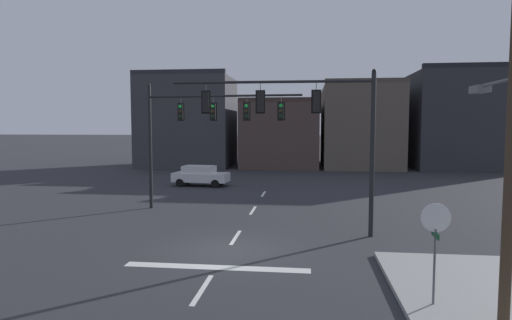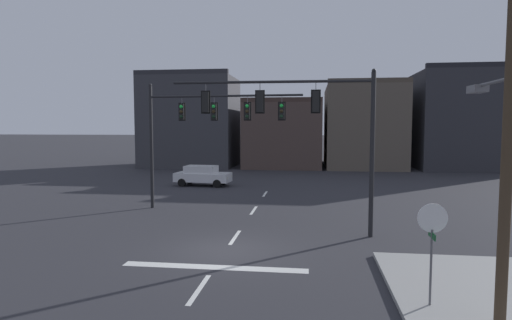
% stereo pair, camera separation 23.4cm
% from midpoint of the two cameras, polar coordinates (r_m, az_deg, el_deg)
% --- Properties ---
extents(ground_plane, '(400.00, 400.00, 0.00)m').
position_cam_midpoint_polar(ground_plane, '(17.11, -4.22, -11.83)').
color(ground_plane, '#2B2B30').
extents(sidewalk_near_corner, '(5.00, 8.00, 0.15)m').
position_cam_midpoint_polar(sidewalk_near_corner, '(13.90, 28.07, -15.97)').
color(sidewalk_near_corner, gray).
rests_on(sidewalk_near_corner, ground).
extents(stop_bar_paint, '(6.40, 0.50, 0.01)m').
position_cam_midpoint_polar(stop_bar_paint, '(15.24, -5.70, -13.90)').
color(stop_bar_paint, silver).
rests_on(stop_bar_paint, ground).
extents(lane_centreline, '(0.16, 26.40, 0.01)m').
position_cam_midpoint_polar(lane_centreline, '(19.00, -3.06, -10.14)').
color(lane_centreline, silver).
rests_on(lane_centreline, ground).
extents(signal_mast_near_side, '(8.80, 0.41, 7.22)m').
position_cam_midpoint_polar(signal_mast_near_side, '(18.94, 6.37, 5.39)').
color(signal_mast_near_side, black).
rests_on(signal_mast_near_side, ground).
extents(signal_mast_far_side, '(8.88, 0.87, 7.24)m').
position_cam_midpoint_polar(signal_mast_far_side, '(24.68, -7.66, 5.03)').
color(signal_mast_far_side, black).
rests_on(signal_mast_far_side, ground).
extents(stop_sign, '(0.76, 0.64, 2.83)m').
position_cam_midpoint_polar(stop_sign, '(12.21, 22.08, -8.45)').
color(stop_sign, '#56565B').
rests_on(stop_sign, ground).
extents(car_lot_nearside, '(4.57, 2.21, 1.61)m').
position_cam_midpoint_polar(car_lot_nearside, '(34.91, -7.54, -2.00)').
color(car_lot_nearside, silver).
rests_on(car_lot_nearside, ground).
extents(utility_pole, '(2.20, 2.40, 9.56)m').
position_cam_midpoint_polar(utility_pole, '(11.41, 30.03, 5.64)').
color(utility_pole, '#423323').
rests_on(utility_pole, ground).
extents(building_row, '(41.90, 13.46, 11.16)m').
position_cam_midpoint_polar(building_row, '(52.29, 10.64, 4.47)').
color(building_row, '#38383D').
rests_on(building_row, ground).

